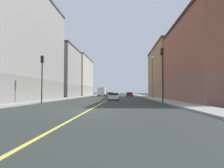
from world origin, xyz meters
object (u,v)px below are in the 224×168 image
at_px(traffic_light_left_near, 162,68).
at_px(street_lamp_left_near, 153,73).
at_px(box_truck, 102,92).
at_px(building_left_near, 207,60).
at_px(traffic_light_right_near, 42,72).
at_px(car_red, 129,95).
at_px(building_right_distant, 79,77).
at_px(building_right_corner, 19,45).
at_px(car_orange, 110,94).
at_px(car_white, 114,96).
at_px(building_right_midblock, 62,72).
at_px(building_left_mid, 169,72).

height_order(traffic_light_left_near, street_lamp_left_near, street_lamp_left_near).
bearing_deg(street_lamp_left_near, box_truck, 116.27).
bearing_deg(building_left_near, traffic_light_left_near, -149.93).
bearing_deg(building_left_near, traffic_light_right_near, -169.39).
relative_size(traffic_light_right_near, car_red, 1.41).
distance_m(building_left_near, building_right_distant, 52.58).
relative_size(building_right_distant, box_truck, 3.29).
height_order(building_right_corner, car_orange, building_right_corner).
height_order(building_right_distant, traffic_light_right_near, building_right_distant).
bearing_deg(traffic_light_right_near, building_left_near, 10.61).
relative_size(car_orange, car_white, 0.91).
xyz_separation_m(building_right_distant, traffic_light_right_near, (7.16, -47.75, -3.54)).
xyz_separation_m(building_left_near, building_right_midblock, (-29.36, 23.82, 1.12)).
xyz_separation_m(building_left_mid, car_white, (-13.64, -14.37, -5.85)).
bearing_deg(traffic_light_right_near, car_red, 68.45).
height_order(car_orange, car_white, car_orange).
height_order(building_left_near, building_right_midblock, building_right_midblock).
bearing_deg(building_left_mid, building_left_near, -90.00).
height_order(building_left_near, building_left_mid, building_left_mid).
xyz_separation_m(building_right_distant, street_lamp_left_near, (23.19, -34.78, -2.41)).
bearing_deg(building_right_midblock, building_left_mid, -6.43).
bearing_deg(building_right_midblock, car_red, 8.51).
distance_m(traffic_light_left_near, car_white, 12.71).
bearing_deg(car_white, building_right_corner, -167.06).
xyz_separation_m(building_left_near, building_right_corner, (-29.36, 2.53, 3.36)).
height_order(building_right_midblock, traffic_light_left_near, building_right_midblock).
height_order(building_left_near, box_truck, building_left_near).
bearing_deg(building_right_distant, car_white, -67.23).
height_order(building_left_mid, car_white, building_left_mid).
xyz_separation_m(building_right_midblock, car_white, (15.72, -17.68, -6.45)).
bearing_deg(box_truck, car_orange, -64.17).
bearing_deg(street_lamp_left_near, traffic_light_left_near, -94.47).
height_order(building_left_mid, building_right_midblock, building_right_midblock).
bearing_deg(building_left_mid, car_white, -133.51).
distance_m(car_orange, box_truck, 7.44).
bearing_deg(car_orange, box_truck, 115.83).
height_order(building_left_mid, car_red, building_left_mid).
distance_m(building_left_near, box_truck, 39.95).
height_order(building_right_distant, car_red, building_right_distant).
xyz_separation_m(building_right_distant, car_white, (15.72, -37.45, -6.82)).
bearing_deg(building_right_distant, building_left_near, -56.03).
bearing_deg(traffic_light_left_near, building_right_distant, 114.91).
xyz_separation_m(street_lamp_left_near, car_orange, (-9.63, 19.38, -4.39)).
height_order(building_right_corner, car_white, building_right_corner).
bearing_deg(traffic_light_left_near, traffic_light_right_near, -180.00).
xyz_separation_m(building_left_mid, box_truck, (-19.02, 14.33, -4.95)).
xyz_separation_m(building_right_corner, building_right_midblock, (0.00, 21.30, -2.25)).
bearing_deg(building_right_corner, traffic_light_left_near, -16.78).
xyz_separation_m(building_left_near, traffic_light_right_near, (-22.21, -4.16, -2.06)).
bearing_deg(building_right_corner, box_truck, 72.26).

